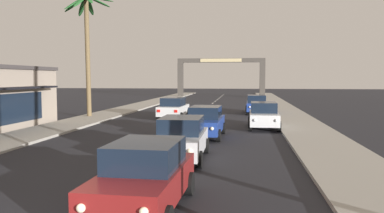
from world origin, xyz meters
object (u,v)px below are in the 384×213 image
palm_left_third (87,30)px  sedan_oncoming_far (173,108)px  sedan_parked_mid_kerb (264,115)px  sedan_fifth_in_queue (205,121)px  sedan_parked_nearest_kerb (257,104)px  sedan_lead_at_stop_bar (145,176)px  town_gateway_arch (221,72)px  sedan_third_in_queue (181,138)px

palm_left_third → sedan_oncoming_far: bearing=2.0°
sedan_parked_mid_kerb → sedan_fifth_in_queue: bearing=-129.1°
sedan_fifth_in_queue → sedan_oncoming_far: 9.87m
sedan_oncoming_far → sedan_parked_nearest_kerb: size_ratio=1.01×
sedan_lead_at_stop_bar → sedan_parked_nearest_kerb: same height
sedan_parked_nearest_kerb → town_gateway_arch: town_gateway_arch is taller
sedan_parked_mid_kerb → sedan_parked_nearest_kerb: bearing=90.8°
sedan_lead_at_stop_bar → town_gateway_arch: town_gateway_arch is taller
sedan_lead_at_stop_bar → sedan_third_in_queue: size_ratio=1.00×
sedan_lead_at_stop_bar → sedan_third_in_queue: same height
palm_left_third → town_gateway_arch: 36.73m
sedan_oncoming_far → palm_left_third: palm_left_third is taller
palm_left_third → town_gateway_arch: bearing=76.5°
town_gateway_arch → sedan_oncoming_far: bearing=-92.5°
sedan_fifth_in_queue → town_gateway_arch: bearing=92.5°
sedan_lead_at_stop_bar → palm_left_third: 24.07m
sedan_lead_at_stop_bar → palm_left_third: (-10.19, 20.90, 6.22)m
sedan_third_in_queue → sedan_parked_nearest_kerb: same height
sedan_parked_nearest_kerb → sedan_parked_mid_kerb: (0.15, -10.30, 0.00)m
sedan_third_in_queue → sedan_fifth_in_queue: size_ratio=1.00×
sedan_fifth_in_queue → sedan_parked_mid_kerb: bearing=50.9°
sedan_third_in_queue → town_gateway_arch: 50.68m
sedan_third_in_queue → sedan_parked_nearest_kerb: size_ratio=1.00×
sedan_fifth_in_queue → sedan_parked_nearest_kerb: size_ratio=1.01×
sedan_parked_mid_kerb → town_gateway_arch: bearing=97.4°
sedan_fifth_in_queue → town_gateway_arch: town_gateway_arch is taller
sedan_third_in_queue → palm_left_third: 19.08m
sedan_oncoming_far → palm_left_third: bearing=-178.0°
palm_left_third → sedan_third_in_queue: bearing=-55.9°
sedan_fifth_in_queue → town_gateway_arch: size_ratio=0.31×
town_gateway_arch → sedan_lead_at_stop_bar: bearing=-88.3°
sedan_oncoming_far → sedan_third_in_queue: bearing=-78.3°
sedan_parked_mid_kerb → sedan_lead_at_stop_bar: bearing=-102.7°
sedan_lead_at_stop_bar → sedan_parked_mid_kerb: same height
sedan_lead_at_stop_bar → sedan_parked_mid_kerb: bearing=77.3°
sedan_lead_at_stop_bar → sedan_third_in_queue: bearing=90.8°
sedan_third_in_queue → town_gateway_arch: (-1.57, 50.55, 3.38)m
sedan_parked_mid_kerb → palm_left_third: 15.90m
sedan_fifth_in_queue → sedan_parked_mid_kerb: same height
sedan_third_in_queue → palm_left_third: bearing=124.1°
town_gateway_arch → sedan_parked_nearest_kerb: bearing=-80.4°
sedan_lead_at_stop_bar → palm_left_third: size_ratio=0.45×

